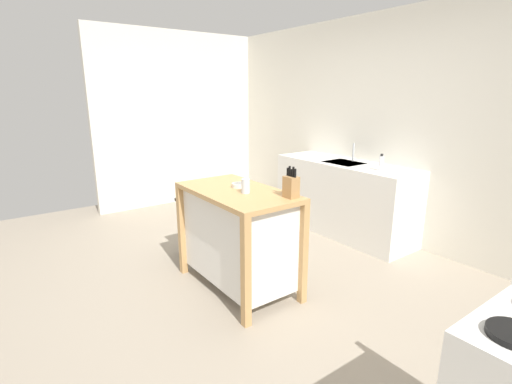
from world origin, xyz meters
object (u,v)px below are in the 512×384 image
at_px(knife_block, 291,186).
at_px(bowl_ceramic_wide, 239,185).
at_px(sink_faucet, 353,152).
at_px(bottle_dish_soap, 381,163).
at_px(trash_bin, 195,228).
at_px(kitchen_island, 238,234).
at_px(drinking_cup, 246,186).

distance_m(knife_block, bowl_ceramic_wide, 0.55).
relative_size(sink_faucet, bottle_dish_soap, 1.21).
bearing_deg(bottle_dish_soap, trash_bin, -119.30).
bearing_deg(bowl_ceramic_wide, kitchen_island, -43.23).
xyz_separation_m(knife_block, bowl_ceramic_wide, (-0.52, -0.15, -0.07)).
bearing_deg(kitchen_island, bottle_dish_soap, 84.37).
distance_m(bowl_ceramic_wide, sink_faucet, 1.92).
bearing_deg(bowl_ceramic_wide, knife_block, 15.62).
distance_m(knife_block, trash_bin, 1.45).
bearing_deg(sink_faucet, knife_block, -64.29).
xyz_separation_m(drinking_cup, trash_bin, (-0.94, -0.01, -0.65)).
xyz_separation_m(kitchen_island, drinking_cup, (0.13, 0.00, 0.46)).
xyz_separation_m(sink_faucet, bottle_dish_soap, (0.56, -0.22, -0.03)).
height_order(trash_bin, sink_faucet, sink_faucet).
xyz_separation_m(bowl_ceramic_wide, bottle_dish_soap, (0.24, 1.68, 0.05)).
xyz_separation_m(knife_block, drinking_cup, (-0.32, -0.21, -0.03)).
xyz_separation_m(kitchen_island, knife_block, (0.45, 0.21, 0.49)).
bearing_deg(bottle_dish_soap, knife_block, -79.69).
height_order(sink_faucet, bottle_dish_soap, sink_faucet).
bearing_deg(knife_block, bottle_dish_soap, 100.31).
xyz_separation_m(bowl_ceramic_wide, trash_bin, (-0.74, -0.07, -0.61)).
bearing_deg(drinking_cup, bottle_dish_soap, 88.56).
bearing_deg(bowl_ceramic_wide, drinking_cup, -18.30).
xyz_separation_m(kitchen_island, sink_faucet, (-0.39, 1.96, 0.49)).
relative_size(bowl_ceramic_wide, trash_bin, 0.20).
bearing_deg(drinking_cup, bowl_ceramic_wide, 161.70).
bearing_deg(bottle_dish_soap, kitchen_island, -95.63).
bearing_deg(bowl_ceramic_wide, bottle_dish_soap, 81.72).
xyz_separation_m(knife_block, sink_faucet, (-0.84, 1.75, 0.00)).
bearing_deg(knife_block, trash_bin, -170.08).
distance_m(trash_bin, sink_faucet, 2.12).
bearing_deg(knife_block, bowl_ceramic_wide, -164.38).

